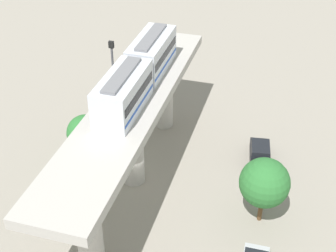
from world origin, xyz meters
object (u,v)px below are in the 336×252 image
tree_mid_lot (264,183)px  train (138,72)px  tree_far_corner (85,133)px  signal_post (115,90)px  parked_car_black (260,154)px

tree_mid_lot → train: bearing=-18.8°
train → tree_mid_lot: size_ratio=2.33×
tree_far_corner → signal_post: (-1.63, -3.50, 2.75)m
tree_mid_lot → parked_car_black: bearing=-82.7°
tree_mid_lot → signal_post: bearing=-24.2°
signal_post → tree_far_corner: bearing=65.1°
tree_mid_lot → signal_post: size_ratio=0.54×
train → parked_car_black: 14.12m
train → signal_post: size_ratio=1.26×
parked_car_black → tree_mid_lot: size_ratio=0.76×
parked_car_black → tree_far_corner: bearing=8.3°
tree_far_corner → tree_mid_lot: bearing=169.3°
tree_mid_lot → tree_far_corner: size_ratio=1.21×
train → parked_car_black: train is taller
tree_mid_lot → tree_far_corner: 16.58m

